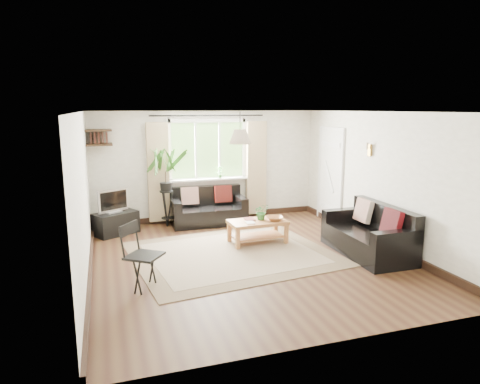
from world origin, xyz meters
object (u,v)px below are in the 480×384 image
object	(u,v)px
coffee_table	(257,232)
tv_stand	(116,223)
palm_stand	(166,188)
folding_chair	(144,257)
sofa_back	(208,207)
sofa_right	(368,231)

from	to	relation	value
coffee_table	tv_stand	distance (m)	2.84
palm_stand	folding_chair	xyz separation A→B (m)	(-0.75, -3.09, -0.37)
folding_chair	sofa_back	bearing A→B (deg)	7.72
coffee_table	palm_stand	world-z (taller)	palm_stand
sofa_right	coffee_table	world-z (taller)	sofa_right
sofa_back	coffee_table	xyz separation A→B (m)	(0.55, -1.57, -0.16)
tv_stand	folding_chair	world-z (taller)	folding_chair
sofa_back	tv_stand	world-z (taller)	sofa_back
palm_stand	coffee_table	bearing A→B (deg)	-49.08
sofa_right	coffee_table	xyz separation A→B (m)	(-1.57, 1.14, -0.19)
sofa_back	folding_chair	bearing A→B (deg)	-117.39
sofa_right	palm_stand	bearing A→B (deg)	-132.46
sofa_back	folding_chair	xyz separation A→B (m)	(-1.63, -3.02, 0.09)
tv_stand	palm_stand	size ratio (longest dim) A/B	0.49
tv_stand	palm_stand	xyz separation A→B (m)	(1.05, 0.25, 0.61)
coffee_table	folding_chair	size ratio (longest dim) A/B	1.13
tv_stand	palm_stand	bearing A→B (deg)	-15.93
coffee_table	tv_stand	bearing A→B (deg)	150.59
coffee_table	tv_stand	world-z (taller)	tv_stand
sofa_right	coffee_table	size ratio (longest dim) A/B	1.63
tv_stand	palm_stand	world-z (taller)	palm_stand
sofa_right	tv_stand	world-z (taller)	sofa_right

